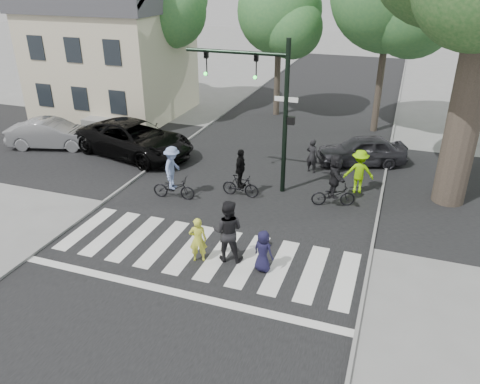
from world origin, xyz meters
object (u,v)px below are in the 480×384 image
(pedestrian_child, at_px, (263,251))
(cyclist_right, at_px, (334,183))
(car_suv, at_px, (135,139))
(cyclist_left, at_px, (173,177))
(cyclist_mid, at_px, (241,178))
(car_grey, at_px, (362,150))
(car_silver, at_px, (52,134))
(traffic_signal, at_px, (265,95))
(pedestrian_woman, at_px, (198,240))
(pedestrian_adult, at_px, (228,231))

(pedestrian_child, distance_m, cyclist_right, 5.14)
(car_suv, bearing_deg, cyclist_left, -119.19)
(cyclist_mid, bearing_deg, pedestrian_child, -63.06)
(cyclist_left, height_order, car_grey, cyclist_left)
(cyclist_left, xyz_separation_m, car_grey, (6.52, 6.05, -0.25))
(car_suv, height_order, car_silver, car_suv)
(traffic_signal, distance_m, pedestrian_woman, 6.53)
(cyclist_left, xyz_separation_m, car_silver, (-8.37, 3.20, -0.22))
(traffic_signal, relative_size, pedestrian_adult, 2.97)
(pedestrian_child, relative_size, car_grey, 0.34)
(cyclist_mid, xyz_separation_m, cyclist_right, (3.59, 0.43, 0.12))
(cyclist_right, bearing_deg, cyclist_mid, -173.19)
(traffic_signal, relative_size, car_suv, 1.01)
(cyclist_right, relative_size, car_grey, 0.52)
(traffic_signal, relative_size, cyclist_mid, 3.04)
(cyclist_left, distance_m, car_silver, 8.96)
(traffic_signal, relative_size, cyclist_right, 2.87)
(traffic_signal, xyz_separation_m, pedestrian_child, (1.70, -5.54, -3.23))
(cyclist_left, distance_m, car_suv, 5.29)
(traffic_signal, distance_m, car_silver, 11.87)
(pedestrian_child, relative_size, cyclist_left, 0.62)
(pedestrian_adult, relative_size, cyclist_mid, 1.02)
(pedestrian_adult, bearing_deg, cyclist_right, -126.30)
(traffic_signal, bearing_deg, car_suv, 167.10)
(pedestrian_woman, relative_size, cyclist_mid, 0.76)
(cyclist_right, distance_m, car_silver, 14.46)
(cyclist_right, bearing_deg, pedestrian_adult, -117.55)
(car_silver, bearing_deg, cyclist_left, -126.60)
(car_grey, bearing_deg, cyclist_right, -27.65)
(cyclist_mid, relative_size, car_suv, 0.33)
(cyclist_right, relative_size, car_silver, 0.48)
(traffic_signal, xyz_separation_m, car_suv, (-6.87, 1.57, -3.07))
(car_grey, bearing_deg, pedestrian_child, -31.83)
(traffic_signal, bearing_deg, pedestrian_adult, -84.68)
(pedestrian_adult, distance_m, cyclist_right, 5.37)
(cyclist_right, xyz_separation_m, car_silver, (-14.36, 1.73, -0.22))
(pedestrian_adult, height_order, car_silver, pedestrian_adult)
(traffic_signal, distance_m, cyclist_left, 4.70)
(traffic_signal, distance_m, car_suv, 7.69)
(pedestrian_woman, distance_m, car_silver, 13.01)
(traffic_signal, distance_m, car_grey, 6.23)
(traffic_signal, height_order, cyclist_mid, traffic_signal)
(pedestrian_adult, height_order, cyclist_left, cyclist_left)
(pedestrian_child, bearing_deg, cyclist_right, -86.66)
(car_suv, distance_m, car_silver, 4.53)
(pedestrian_child, distance_m, pedestrian_adult, 1.27)
(cyclist_left, relative_size, cyclist_mid, 1.09)
(car_silver, xyz_separation_m, car_grey, (14.88, 2.86, -0.04))
(pedestrian_woman, relative_size, cyclist_right, 0.71)
(cyclist_mid, height_order, cyclist_right, cyclist_right)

